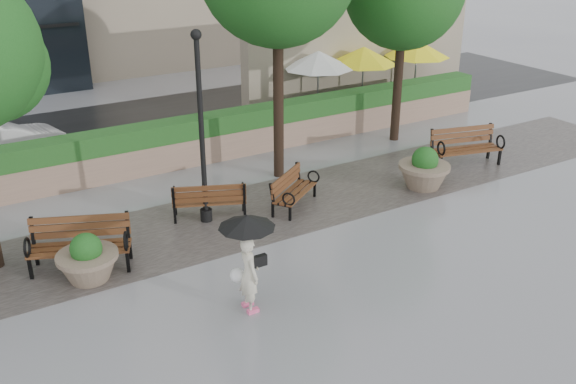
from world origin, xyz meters
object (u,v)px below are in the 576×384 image
bench_4 (465,155)px  car_right (2,143)px  lamppost (202,141)px  planter_right (424,172)px  bench_2 (210,207)px  pedestrian (248,254)px  bench_3 (294,197)px  planter_left (88,262)px  bench_1 (81,255)px

bench_4 → car_right: bearing=162.2°
bench_4 → lamppost: lamppost is taller
planter_right → car_right: size_ratio=0.38×
bench_2 → car_right: bearing=-37.8°
lamppost → pedestrian: (-0.85, -3.79, -0.85)m
bench_3 → planter_left: bearing=154.4°
bench_3 → planter_left: (-5.32, -0.83, 0.14)m
planter_left → pedestrian: (2.27, -2.55, 0.75)m
bench_3 → car_right: (-5.67, 7.05, 0.33)m
bench_3 → car_right: size_ratio=0.47×
bench_3 → planter_right: 3.68m
planter_right → lamppost: size_ratio=0.30×
bench_3 → bench_1: bearing=148.9°
lamppost → pedestrian: lamppost is taller
bench_2 → pedestrian: pedestrian is taller
bench_4 → planter_left: (-11.07, -0.73, 0.08)m
bench_2 → bench_4: size_ratio=0.87×
bench_1 → planter_left: bearing=-66.2°
bench_4 → planter_left: bench_4 is taller
planter_right → lamppost: (-5.81, 1.13, 1.56)m
planter_right → car_right: car_right is taller
bench_2 → planter_right: bearing=-169.3°
bench_2 → bench_4: bench_4 is taller
planter_left → lamppost: lamppost is taller
bench_1 → planter_right: size_ratio=1.58×
lamppost → planter_right: bearing=-11.0°
bench_1 → planter_right: bearing=20.3°
lamppost → bench_1: bearing=-166.9°
bench_2 → bench_3: (2.05, -0.53, -0.02)m
bench_4 → lamppost: bearing=-169.5°
planter_left → pedestrian: pedestrian is taller
planter_left → car_right: (-0.35, 7.88, 0.20)m
bench_2 → car_right: 7.46m
lamppost → planter_left: bearing=-158.2°
bench_2 → planter_left: 3.54m
lamppost → pedestrian: 3.98m
lamppost → car_right: size_ratio=1.25×
bench_2 → lamppost: bearing=61.9°
bench_3 → car_right: bearing=94.3°
bench_3 → planter_right: size_ratio=1.25×
planter_right → bench_2: bearing=167.5°
planter_right → planter_left: bearing=-179.3°
bench_1 → car_right: (-0.34, 7.36, 0.27)m
bench_4 → planter_right: (-2.16, -0.62, 0.12)m
bench_2 → planter_right: planter_right is taller
car_right → planter_left: bearing=169.8°
planter_left → car_right: bearing=92.5°
bench_1 → bench_3: bearing=26.3°
bench_1 → bench_2: bench_1 is taller
bench_4 → planter_left: 11.10m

